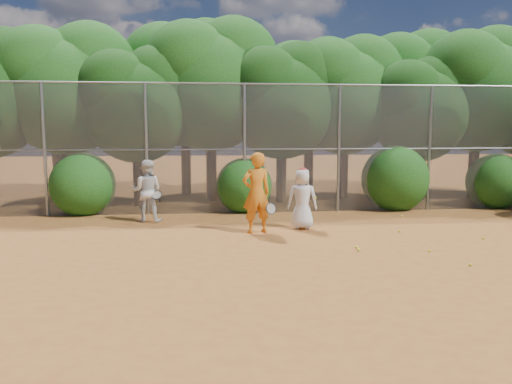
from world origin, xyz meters
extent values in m
plane|color=#995622|center=(0.00, 0.00, 0.00)|extent=(80.00, 80.00, 0.00)
cylinder|color=gray|center=(-7.00, 6.00, 2.00)|extent=(0.09, 0.09, 4.00)
cylinder|color=gray|center=(-4.00, 6.00, 2.00)|extent=(0.09, 0.09, 4.00)
cylinder|color=gray|center=(-1.00, 6.00, 2.00)|extent=(0.09, 0.09, 4.00)
cylinder|color=gray|center=(2.00, 6.00, 2.00)|extent=(0.09, 0.09, 4.00)
cylinder|color=gray|center=(5.00, 6.00, 2.00)|extent=(0.09, 0.09, 4.00)
cylinder|color=gray|center=(0.00, 6.00, 4.00)|extent=(20.00, 0.05, 0.05)
cylinder|color=gray|center=(0.00, 6.00, 2.00)|extent=(20.00, 0.04, 0.04)
cube|color=slate|center=(0.00, 6.00, 2.00)|extent=(20.00, 0.02, 4.00)
sphere|color=black|center=(-8.74, 8.38, 4.47)|extent=(3.05, 3.05, 3.05)
cylinder|color=black|center=(-7.00, 8.50, 1.26)|extent=(0.38, 0.38, 2.52)
sphere|color=#184D13|center=(-7.00, 8.50, 3.73)|extent=(4.03, 4.03, 4.03)
sphere|color=#184D13|center=(-6.19, 8.90, 4.74)|extent=(3.23, 3.23, 3.23)
sphere|color=#184D13|center=(-7.71, 8.20, 4.54)|extent=(3.02, 3.02, 3.02)
cylinder|color=black|center=(-4.50, 7.80, 1.08)|extent=(0.36, 0.36, 2.17)
sphere|color=black|center=(-4.50, 7.80, 3.21)|extent=(3.47, 3.47, 3.47)
sphere|color=black|center=(-3.81, 8.15, 4.08)|extent=(2.78, 2.78, 2.78)
sphere|color=black|center=(-5.11, 7.54, 3.91)|extent=(2.60, 2.60, 2.60)
cylinder|color=black|center=(-2.00, 8.80, 1.33)|extent=(0.39, 0.39, 2.66)
sphere|color=#184D13|center=(-2.00, 8.80, 3.94)|extent=(4.26, 4.26, 4.26)
sphere|color=#184D13|center=(-1.15, 9.23, 5.00)|extent=(3.40, 3.40, 3.40)
sphere|color=#184D13|center=(-2.74, 8.48, 4.79)|extent=(3.19, 3.19, 3.19)
cylinder|color=black|center=(0.50, 8.20, 1.14)|extent=(0.37, 0.37, 2.27)
sphere|color=black|center=(0.50, 8.20, 3.37)|extent=(3.64, 3.64, 3.64)
sphere|color=black|center=(1.23, 8.56, 4.28)|extent=(2.91, 2.91, 2.91)
sphere|color=black|center=(-0.14, 7.93, 4.10)|extent=(2.73, 2.73, 2.73)
cylinder|color=black|center=(3.00, 9.00, 1.22)|extent=(0.38, 0.38, 2.45)
sphere|color=#184D13|center=(3.00, 9.00, 3.63)|extent=(3.92, 3.92, 3.92)
sphere|color=#184D13|center=(3.78, 9.39, 4.61)|extent=(3.14, 3.14, 3.14)
sphere|color=#184D13|center=(2.31, 8.71, 4.41)|extent=(2.94, 2.94, 2.94)
cylinder|color=black|center=(5.50, 8.00, 1.05)|extent=(0.36, 0.36, 2.10)
sphere|color=black|center=(5.50, 8.00, 3.11)|extent=(3.36, 3.36, 3.36)
sphere|color=black|center=(6.17, 8.34, 3.95)|extent=(2.69, 2.69, 2.69)
sphere|color=black|center=(4.91, 7.75, 3.78)|extent=(2.52, 2.52, 2.52)
cylinder|color=black|center=(8.00, 8.60, 1.29)|extent=(0.39, 0.39, 2.59)
sphere|color=#184D13|center=(8.00, 8.60, 3.83)|extent=(4.14, 4.14, 4.14)
sphere|color=#184D13|center=(8.83, 9.01, 4.87)|extent=(3.32, 3.32, 3.32)
sphere|color=#184D13|center=(7.27, 8.29, 4.66)|extent=(3.11, 3.11, 3.11)
cylinder|color=black|center=(-8.00, 10.80, 1.31)|extent=(0.39, 0.39, 2.62)
sphere|color=#184D13|center=(-8.00, 10.80, 3.88)|extent=(4.20, 4.20, 4.20)
sphere|color=#184D13|center=(-7.16, 11.22, 4.94)|extent=(3.36, 3.36, 3.36)
sphere|color=#184D13|center=(-8.73, 10.49, 4.72)|extent=(3.15, 3.15, 3.15)
cylinder|color=black|center=(-3.00, 11.00, 1.40)|extent=(0.40, 0.40, 2.80)
sphere|color=#184D13|center=(-3.00, 11.00, 4.14)|extent=(4.48, 4.48, 4.48)
sphere|color=#184D13|center=(-2.10, 11.45, 5.26)|extent=(3.58, 3.58, 3.58)
sphere|color=#184D13|center=(-3.78, 10.66, 5.04)|extent=(3.36, 3.36, 3.36)
cylinder|color=black|center=(2.00, 10.60, 1.26)|extent=(0.38, 0.38, 2.52)
sphere|color=#184D13|center=(2.00, 10.60, 3.73)|extent=(4.03, 4.03, 4.03)
sphere|color=#184D13|center=(2.81, 11.00, 4.74)|extent=(3.23, 3.23, 3.23)
sphere|color=#184D13|center=(1.29, 10.30, 4.54)|extent=(3.02, 3.02, 3.02)
cylinder|color=black|center=(6.50, 11.20, 1.36)|extent=(0.40, 0.40, 2.73)
sphere|color=#184D13|center=(6.50, 11.20, 4.04)|extent=(4.37, 4.37, 4.37)
sphere|color=#184D13|center=(7.37, 11.64, 5.13)|extent=(3.49, 3.49, 3.49)
sphere|color=#184D13|center=(5.74, 10.87, 4.91)|extent=(3.28, 3.28, 3.28)
sphere|color=#184D13|center=(-6.00, 6.30, 1.00)|extent=(2.00, 2.00, 2.00)
sphere|color=#184D13|center=(-1.00, 6.30, 0.90)|extent=(1.80, 1.80, 1.80)
sphere|color=#184D13|center=(4.00, 6.30, 1.10)|extent=(2.20, 2.20, 2.20)
sphere|color=#184D13|center=(7.50, 6.30, 0.95)|extent=(1.90, 1.90, 1.90)
imported|color=orange|center=(-0.95, 2.92, 1.02)|extent=(0.84, 0.65, 2.05)
torus|color=black|center=(-0.60, 2.72, 0.65)|extent=(0.32, 0.21, 0.30)
cylinder|color=black|center=(-0.68, 2.92, 0.60)|extent=(0.14, 0.27, 0.10)
imported|color=white|center=(0.31, 3.29, 0.80)|extent=(0.87, 0.65, 1.60)
ellipsoid|color=#A92018|center=(0.31, 3.29, 1.56)|extent=(0.22, 0.22, 0.13)
sphere|color=yellow|center=(0.61, 3.09, 0.85)|extent=(0.07, 0.07, 0.07)
imported|color=silver|center=(-3.88, 4.78, 0.88)|extent=(0.95, 0.79, 1.77)
torus|color=black|center=(-3.58, 4.48, 0.80)|extent=(0.34, 0.27, 0.25)
cylinder|color=black|center=(-3.54, 4.65, 0.66)|extent=(0.09, 0.24, 0.20)
sphere|color=yellow|center=(2.53, 0.52, 0.03)|extent=(0.07, 0.07, 0.07)
sphere|color=yellow|center=(2.70, 2.56, 0.03)|extent=(0.07, 0.07, 0.07)
sphere|color=yellow|center=(2.82, -0.64, 0.03)|extent=(0.07, 0.07, 0.07)
sphere|color=yellow|center=(4.38, 1.58, 0.03)|extent=(0.07, 0.07, 0.07)
sphere|color=yellow|center=(1.05, 0.75, 0.03)|extent=(0.07, 0.07, 0.07)
sphere|color=yellow|center=(3.63, 4.75, 0.03)|extent=(0.07, 0.07, 0.07)
sphere|color=yellow|center=(1.09, 1.00, 0.03)|extent=(0.07, 0.07, 0.07)
camera|label=1|loc=(-2.23, -9.49, 2.63)|focal=35.00mm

